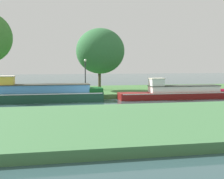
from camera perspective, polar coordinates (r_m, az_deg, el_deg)
The scene contains 8 objects.
ground_plane at distance 23.63m, azimuth -3.66°, elevation -2.50°, with size 120.00×120.00×0.00m, color #2C484A.
riverbank_far at distance 30.52m, azimuth -5.33°, elevation -0.41°, with size 72.00×10.00×0.40m, color #3F6F37.
riverbank_near at distance 14.84m, azimuth 0.79°, elevation -6.29°, with size 72.00×10.00×0.40m, color #3F7142.
maroon_barge at distance 26.77m, azimuth 12.47°, elevation -0.57°, with size 10.27×1.73×1.82m.
forest_narrowboat at distance 24.58m, azimuth -13.02°, elevation -0.77°, with size 9.79×1.93×2.12m.
willow_tree_centre at distance 29.74m, azimuth -2.23°, elevation 7.32°, with size 4.77×4.60×6.11m.
lamp_post at distance 27.04m, azimuth -5.11°, elevation 3.37°, with size 0.24×0.24×3.06m.
mooring_post_far at distance 27.75m, azimuth 9.60°, elevation -0.07°, with size 0.17×0.17×0.51m, color #453424.
Camera 1 is at (-2.96, -23.24, 3.14)m, focal length 48.05 mm.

